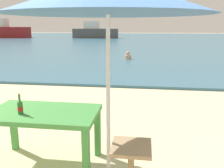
{
  "coord_description": "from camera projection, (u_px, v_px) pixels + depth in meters",
  "views": [
    {
      "loc": [
        0.13,
        -2.06,
        1.84
      ],
      "look_at": [
        -0.58,
        3.0,
        0.6
      ],
      "focal_mm": 39.05,
      "sensor_mm": 36.0,
      "label": 1
    }
  ],
  "objects": [
    {
      "name": "boat_barge",
      "position": [
        3.0,
        31.0,
        35.27
      ],
      "size": [
        7.41,
        2.02,
        2.7
      ],
      "color": "maroon",
      "rests_on": "sea_water"
    },
    {
      "name": "boat_ferry",
      "position": [
        95.0,
        32.0,
        34.45
      ],
      "size": [
        6.29,
        1.72,
        2.29
      ],
      "color": "#4C4C4C",
      "rests_on": "sea_water"
    },
    {
      "name": "sea_water",
      "position": [
        145.0,
        40.0,
        31.3
      ],
      "size": [
        120.0,
        50.0,
        0.08
      ],
      "primitive_type": "cube",
      "color": "#386B84",
      "rests_on": "ground_plane"
    },
    {
      "name": "swimmer_person",
      "position": [
        128.0,
        56.0,
        13.0
      ],
      "size": [
        0.34,
        0.34,
        0.41
      ],
      "color": "tan",
      "rests_on": "sea_water"
    },
    {
      "name": "side_table_wood",
      "position": [
        131.0,
        161.0,
        2.74
      ],
      "size": [
        0.44,
        0.44,
        0.54
      ],
      "color": "tan",
      "rests_on": "ground_plane"
    },
    {
      "name": "picnic_table_green",
      "position": [
        44.0,
        119.0,
        3.16
      ],
      "size": [
        1.4,
        0.8,
        0.76
      ],
      "color": "#4C9E47",
      "rests_on": "ground_plane"
    },
    {
      "name": "beer_bottle_amber",
      "position": [
        20.0,
        107.0,
        3.01
      ],
      "size": [
        0.07,
        0.07,
        0.26
      ],
      "color": "#2D662D",
      "rests_on": "picnic_table_green"
    }
  ]
}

